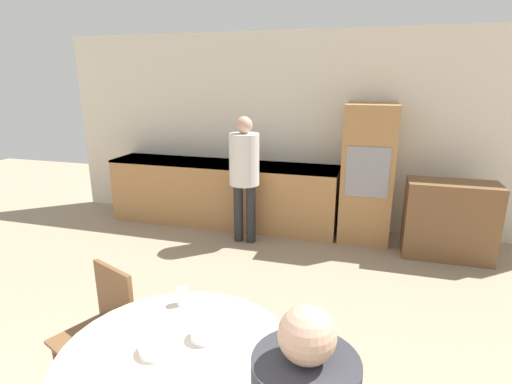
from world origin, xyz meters
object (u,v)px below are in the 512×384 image
at_px(person_standing, 244,167).
at_px(bowl_centre, 205,333).
at_px(sideboard, 449,220).
at_px(chair_far_left, 103,326).
at_px(bowl_near, 157,348).
at_px(oven_unit, 367,174).
at_px(cup, 181,296).

relative_size(person_standing, bowl_centre, 10.67).
xyz_separation_m(sideboard, chair_far_left, (-2.47, -2.89, 0.05)).
relative_size(person_standing, bowl_near, 9.19).
relative_size(oven_unit, bowl_near, 10.00).
distance_m(chair_far_left, bowl_near, 0.80).
relative_size(sideboard, chair_far_left, 1.11).
distance_m(bowl_near, bowl_centre, 0.24).
relative_size(oven_unit, chair_far_left, 1.97).
distance_m(oven_unit, bowl_near, 3.72).
relative_size(sideboard, person_standing, 0.61).
bearing_deg(oven_unit, sideboard, -18.12).
relative_size(cup, bowl_near, 0.58).
distance_m(cup, bowl_centre, 0.36).
bearing_deg(cup, bowl_near, -79.91).
xyz_separation_m(oven_unit, chair_far_left, (-1.53, -3.20, -0.36)).
relative_size(chair_far_left, bowl_centre, 5.90).
height_order(oven_unit, cup, oven_unit).
distance_m(oven_unit, cup, 3.34).
bearing_deg(sideboard, oven_unit, 161.88).
height_order(sideboard, person_standing, person_standing).
height_order(person_standing, bowl_centre, person_standing).
bearing_deg(person_standing, oven_unit, 20.19).
bearing_deg(bowl_centre, sideboard, 62.20).
relative_size(oven_unit, sideboard, 1.77).
xyz_separation_m(cup, bowl_centre, (0.26, -0.25, -0.02)).
relative_size(sideboard, cup, 9.82).
bearing_deg(bowl_centre, cup, 135.26).
xyz_separation_m(chair_far_left, bowl_centre, (0.82, -0.25, 0.28)).
bearing_deg(chair_far_left, cup, 23.00).
height_order(oven_unit, sideboard, oven_unit).
xyz_separation_m(person_standing, bowl_near, (0.54, -3.08, -0.19)).
height_order(sideboard, chair_far_left, sideboard).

